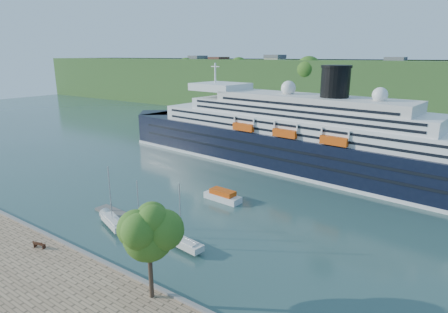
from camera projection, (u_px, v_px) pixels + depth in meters
ground at (75, 254)px, 50.77m from camera, size 400.00×400.00×0.00m
far_hillside at (370, 89)px, 161.99m from camera, size 400.00×50.00×24.00m
quay_coping at (73, 247)px, 50.31m from camera, size 220.00×0.50×0.30m
cruise_ship at (287, 116)px, 88.34m from camera, size 108.60×25.16×24.17m
park_bench at (39, 244)px, 50.29m from camera, size 1.86×1.20×1.11m
promenade_tree at (149, 248)px, 38.72m from camera, size 7.05×7.05×11.68m
floating_pontoon at (136, 222)px, 60.04m from camera, size 19.56×3.71×0.43m
sailboat_white_near at (112, 200)px, 57.25m from camera, size 7.59×4.34×9.46m
sailboat_red at (141, 211)px, 54.54m from camera, size 6.46×1.84×8.32m
sailboat_white_far at (183, 219)px, 50.91m from camera, size 7.23×2.73×9.12m
tender_launch at (223, 195)px, 69.26m from camera, size 7.56×3.07×2.04m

